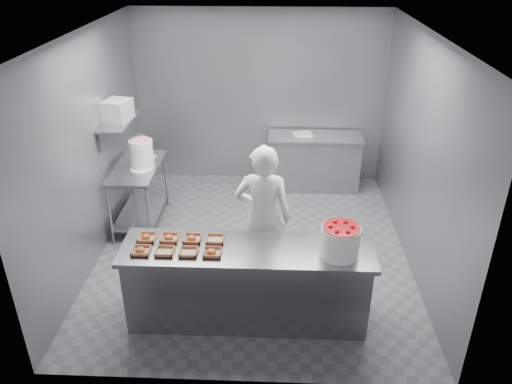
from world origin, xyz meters
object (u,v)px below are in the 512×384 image
tray_0 (141,250)px  tray_1 (165,251)px  tray_2 (189,252)px  service_counter (247,283)px  appliance (117,110)px  tray_5 (169,238)px  glaze_bucket (142,154)px  tray_4 (147,237)px  back_counter (314,161)px  tray_7 (215,239)px  strawberry_tub (340,240)px  tray_6 (192,238)px  tray_3 (212,252)px  worker (263,218)px  prep_table (139,186)px

tray_0 → tray_1: size_ratio=1.00×
tray_0 → tray_2: tray_0 is taller
service_counter → tray_1: 0.95m
appliance → service_counter: bearing=-35.2°
service_counter → tray_5: (-0.82, 0.12, 0.47)m
service_counter → tray_5: size_ratio=13.88×
glaze_bucket → appliance: 0.65m
service_counter → tray_0: size_ratio=13.88×
tray_0 → tray_5: same height
tray_2 → tray_4: 0.54m
back_counter → tray_5: 3.60m
tray_7 → appliance: bearing=128.5°
tray_0 → glaze_bucket: size_ratio=0.38×
back_counter → appliance: (-2.72, -1.27, 1.24)m
tray_5 → strawberry_tub: (1.75, -0.20, 0.15)m
tray_6 → glaze_bucket: 2.04m
service_counter → back_counter: bearing=74.5°
tray_1 → tray_7: 0.54m
tray_2 → appliance: appliance is taller
tray_7 → tray_5: bearing=-180.0°
glaze_bucket → tray_0: bearing=-76.7°
tray_7 → strawberry_tub: strawberry_tub is taller
tray_2 → appliance: bearing=120.5°
tray_1 → tray_3: bearing=-0.0°
appliance → tray_5: bearing=-49.5°
tray_4 → worker: (1.21, 0.53, -0.04)m
prep_table → tray_3: tray_3 is taller
tray_5 → glaze_bucket: glaze_bucket is taller
back_counter → tray_3: (-1.24, -3.37, 0.47)m
back_counter → tray_1: bearing=-117.0°
prep_table → worker: bearing=-35.9°
back_counter → strawberry_tub: size_ratio=3.84×
prep_table → tray_7: 2.27m
tray_1 → tray_4: size_ratio=1.00×
prep_table → strawberry_tub: strawberry_tub is taller
back_counter → glaze_bucket: (-2.44, -1.34, 0.66)m
worker → tray_5: bearing=33.4°
tray_5 → tray_7: (0.48, 0.00, -0.00)m
tray_7 → strawberry_tub: bearing=-9.1°
back_counter → tray_2: (-1.48, -3.37, 0.47)m
service_counter → strawberry_tub: size_ratio=6.66×
back_counter → glaze_bucket: bearing=-151.3°
tray_4 → prep_table: bearing=107.8°
tray_2 → tray_5: 0.35m
tray_5 → service_counter: bearing=-8.5°
tray_6 → tray_7: 0.24m
tray_0 → tray_3: same height
tray_5 → tray_4: bearing=180.0°
tray_3 → tray_7: tray_3 is taller
tray_5 → strawberry_tub: 1.77m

